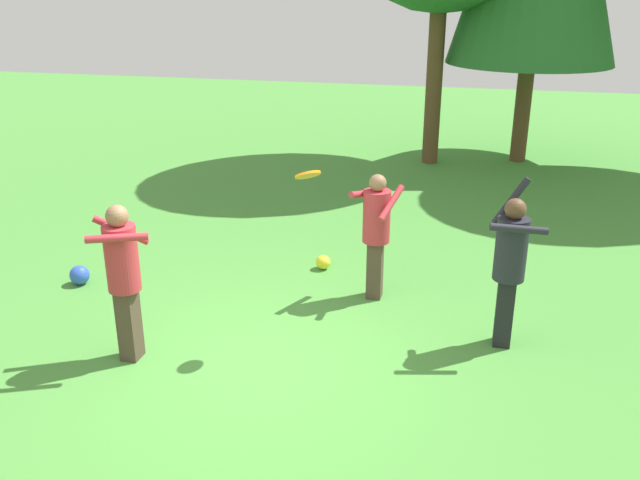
{
  "coord_description": "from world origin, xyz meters",
  "views": [
    {
      "loc": [
        2.1,
        -5.97,
        3.85
      ],
      "look_at": [
        0.41,
        1.04,
        1.05
      ],
      "focal_mm": 38.26,
      "sensor_mm": 36.0,
      "label": 1
    }
  ],
  "objects_px": {
    "person_catcher": "(123,270)",
    "ball_yellow": "(323,262)",
    "person_thrower": "(510,260)",
    "ball_blue": "(80,275)",
    "frisbee": "(308,175)",
    "person_bystander": "(376,226)"
  },
  "relations": [
    {
      "from": "person_thrower",
      "to": "ball_blue",
      "type": "relative_size",
      "value": 7.21
    },
    {
      "from": "person_catcher",
      "to": "ball_yellow",
      "type": "distance_m",
      "value": 3.29
    },
    {
      "from": "frisbee",
      "to": "person_thrower",
      "type": "bearing_deg",
      "value": 12.18
    },
    {
      "from": "person_catcher",
      "to": "ball_blue",
      "type": "distance_m",
      "value": 2.39
    },
    {
      "from": "person_thrower",
      "to": "person_catcher",
      "type": "distance_m",
      "value": 4.06
    },
    {
      "from": "person_thrower",
      "to": "frisbee",
      "type": "height_order",
      "value": "frisbee"
    },
    {
      "from": "ball_yellow",
      "to": "ball_blue",
      "type": "bearing_deg",
      "value": -157.64
    },
    {
      "from": "ball_yellow",
      "to": "frisbee",
      "type": "bearing_deg",
      "value": -81.13
    },
    {
      "from": "person_bystander",
      "to": "ball_yellow",
      "type": "distance_m",
      "value": 1.39
    },
    {
      "from": "person_thrower",
      "to": "person_bystander",
      "type": "height_order",
      "value": "person_thrower"
    },
    {
      "from": "person_catcher",
      "to": "person_bystander",
      "type": "distance_m",
      "value": 3.11
    },
    {
      "from": "person_thrower",
      "to": "ball_blue",
      "type": "distance_m",
      "value": 5.54
    },
    {
      "from": "frisbee",
      "to": "ball_blue",
      "type": "xyz_separation_m",
      "value": [
        -3.35,
        0.77,
        -1.81
      ]
    },
    {
      "from": "person_bystander",
      "to": "ball_blue",
      "type": "distance_m",
      "value": 4.01
    },
    {
      "from": "person_bystander",
      "to": "frisbee",
      "type": "relative_size",
      "value": 4.43
    },
    {
      "from": "frisbee",
      "to": "ball_yellow",
      "type": "distance_m",
      "value": 2.75
    },
    {
      "from": "person_bystander",
      "to": "frisbee",
      "type": "height_order",
      "value": "frisbee"
    },
    {
      "from": "person_thrower",
      "to": "person_catcher",
      "type": "bearing_deg",
      "value": 5.51
    },
    {
      "from": "ball_yellow",
      "to": "person_catcher",
      "type": "bearing_deg",
      "value": -117.42
    },
    {
      "from": "person_thrower",
      "to": "person_catcher",
      "type": "height_order",
      "value": "person_thrower"
    },
    {
      "from": "person_thrower",
      "to": "ball_yellow",
      "type": "relative_size",
      "value": 9.19
    },
    {
      "from": "person_thrower",
      "to": "person_catcher",
      "type": "relative_size",
      "value": 1.09
    }
  ]
}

